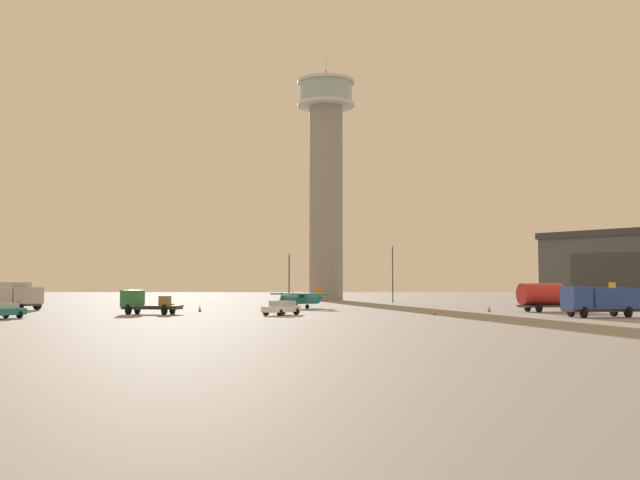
{
  "coord_description": "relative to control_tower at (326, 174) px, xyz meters",
  "views": [
    {
      "loc": [
        4.26,
        -65.27,
        2.95
      ],
      "look_at": [
        1.69,
        32.1,
        8.9
      ],
      "focal_mm": 40.65,
      "sensor_mm": 36.0,
      "label": 1
    }
  ],
  "objects": [
    {
      "name": "truck_fuel_tanker_red",
      "position": [
        24.76,
        -54.26,
        -21.52
      ],
      "size": [
        7.23,
        4.44,
        3.04
      ],
      "rotation": [
        0.0,
        0.0,
        0.28
      ],
      "color": "#38383D",
      "rests_on": "ground_plane"
    },
    {
      "name": "traffic_cone_near_left",
      "position": [
        18.48,
        -53.96,
        -22.86
      ],
      "size": [
        0.36,
        0.36,
        0.67
      ],
      "color": "black",
      "rests_on": "ground_plane"
    },
    {
      "name": "ground_plane",
      "position": [
        -1.87,
        -67.02,
        -23.19
      ],
      "size": [
        400.0,
        400.0,
        0.0
      ],
      "primitive_type": "plane",
      "color": "gray"
    },
    {
      "name": "airplane_teal",
      "position": [
        -2.2,
        -45.03,
        -21.94
      ],
      "size": [
        7.4,
        7.3,
        2.69
      ],
      "rotation": [
        0.0,
        0.0,
        3.94
      ],
      "color": "teal",
      "rests_on": "ground_plane"
    },
    {
      "name": "control_tower",
      "position": [
        0.0,
        0.0,
        0.0
      ],
      "size": [
        10.58,
        10.58,
        44.63
      ],
      "color": "gray",
      "rests_on": "ground_plane"
    },
    {
      "name": "light_post_east",
      "position": [
        10.91,
        -16.98,
        -17.73
      ],
      "size": [
        0.44,
        0.44,
        9.23
      ],
      "color": "#38383D",
      "rests_on": "ground_plane"
    },
    {
      "name": "traffic_cone_near_right",
      "position": [
        11.64,
        -61.88,
        -22.88
      ],
      "size": [
        0.36,
        0.36,
        0.64
      ],
      "color": "black",
      "rests_on": "ground_plane"
    },
    {
      "name": "truck_box_blue",
      "position": [
        25.78,
        -66.74,
        -21.63
      ],
      "size": [
        6.84,
        4.04,
        2.74
      ],
      "rotation": [
        0.0,
        0.0,
        3.33
      ],
      "color": "#38383D",
      "rests_on": "ground_plane"
    },
    {
      "name": "truck_flatbed_green",
      "position": [
        -16.72,
        -61.72,
        -22.03
      ],
      "size": [
        5.98,
        3.62,
        2.36
      ],
      "rotation": [
        0.0,
        0.0,
        2.98
      ],
      "color": "#38383D",
      "rests_on": "ground_plane"
    },
    {
      "name": "truck_box_silver",
      "position": [
        -34.97,
        -49.74,
        -21.44
      ],
      "size": [
        7.12,
        5.72,
        3.17
      ],
      "rotation": [
        0.0,
        0.0,
        5.74
      ],
      "color": "#38383D",
      "rests_on": "ground_plane"
    },
    {
      "name": "car_white",
      "position": [
        -3.06,
        -63.6,
        -22.45
      ],
      "size": [
        3.6,
        4.47,
        1.37
      ],
      "rotation": [
        0.0,
        0.0,
        4.18
      ],
      "color": "white",
      "rests_on": "ground_plane"
    },
    {
      "name": "light_post_centre",
      "position": [
        -4.99,
        -25.63,
        -18.57
      ],
      "size": [
        0.44,
        0.44,
        7.65
      ],
      "color": "#38383D",
      "rests_on": "ground_plane"
    },
    {
      "name": "car_teal",
      "position": [
        -26.34,
        -71.63,
        -22.45
      ],
      "size": [
        3.26,
        4.86,
        1.37
      ],
      "rotation": [
        0.0,
        0.0,
        4.34
      ],
      "color": "teal",
      "rests_on": "ground_plane"
    },
    {
      "name": "traffic_cone_mid_apron",
      "position": [
        -12.62,
        -54.5,
        -22.85
      ],
      "size": [
        0.36,
        0.36,
        0.7
      ],
      "color": "black",
      "rests_on": "ground_plane"
    },
    {
      "name": "airplane_black",
      "position": [
        33.48,
        -43.14,
        -21.71
      ],
      "size": [
        10.71,
        8.38,
        3.17
      ],
      "rotation": [
        0.0,
        0.0,
        1.84
      ],
      "color": "black",
      "rests_on": "ground_plane"
    }
  ]
}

